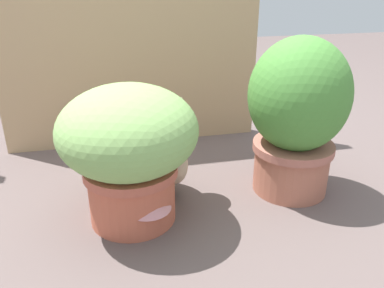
# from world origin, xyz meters

# --- Properties ---
(ground_plane) EXTENTS (6.00, 6.00, 0.00)m
(ground_plane) POSITION_xyz_m (0.00, 0.00, 0.00)
(ground_plane) COLOR #5C4D4B
(cardboard_backdrop) EXTENTS (0.97, 0.03, 0.91)m
(cardboard_backdrop) POSITION_xyz_m (-0.02, 0.55, 0.46)
(cardboard_backdrop) COLOR tan
(cardboard_backdrop) RESTS_ON ground
(grass_planter) EXTENTS (0.36, 0.36, 0.38)m
(grass_planter) POSITION_xyz_m (-0.08, 0.01, 0.22)
(grass_planter) COLOR #BF5D44
(grass_planter) RESTS_ON ground
(leafy_planter) EXTENTS (0.29, 0.29, 0.47)m
(leafy_planter) POSITION_xyz_m (0.41, 0.06, 0.25)
(leafy_planter) COLOR #AC644E
(leafy_planter) RESTS_ON ground
(cat) EXTENTS (0.35, 0.27, 0.32)m
(cat) POSITION_xyz_m (-0.02, 0.14, 0.12)
(cat) COLOR #988162
(cat) RESTS_ON ground
(mushroom_ornament_red) EXTENTS (0.08, 0.08, 0.11)m
(mushroom_ornament_red) POSITION_xyz_m (-0.09, -0.06, 0.07)
(mushroom_ornament_red) COLOR silver
(mushroom_ornament_red) RESTS_ON ground
(mushroom_ornament_pink) EXTENTS (0.12, 0.12, 0.13)m
(mushroom_ornament_pink) POSITION_xyz_m (-0.05, -0.05, 0.09)
(mushroom_ornament_pink) COLOR silver
(mushroom_ornament_pink) RESTS_ON ground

